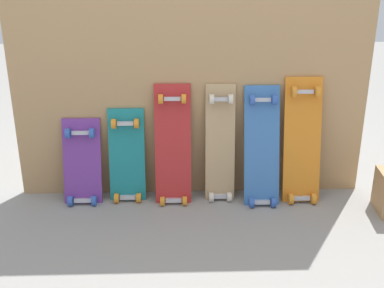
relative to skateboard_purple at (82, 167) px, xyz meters
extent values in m
plane|color=gray|center=(0.70, 0.04, -0.23)|extent=(12.00, 12.00, 0.00)
cube|color=tan|center=(0.70, 0.11, 0.61)|extent=(2.23, 0.04, 1.69)
cube|color=#6B338C|center=(0.00, 0.01, 0.00)|extent=(0.24, 0.17, 0.59)
cube|color=#B7B7BF|center=(0.00, -0.07, -0.20)|extent=(0.11, 0.04, 0.03)
cube|color=#B7B7BF|center=(0.00, 0.04, 0.21)|extent=(0.11, 0.04, 0.03)
cylinder|color=#3359B2|center=(-0.07, -0.09, -0.20)|extent=(0.03, 0.06, 0.06)
cylinder|color=#3359B2|center=(0.07, -0.09, -0.20)|extent=(0.03, 0.06, 0.06)
cylinder|color=#3359B2|center=(-0.07, 0.02, 0.22)|extent=(0.03, 0.06, 0.06)
cylinder|color=#3359B2|center=(0.07, 0.02, 0.22)|extent=(0.03, 0.06, 0.06)
cube|color=#197A7F|center=(0.28, 0.03, 0.03)|extent=(0.23, 0.13, 0.65)
cube|color=#B7B7BF|center=(0.28, -0.04, -0.20)|extent=(0.10, 0.04, 0.03)
cube|color=#B7B7BF|center=(0.28, 0.04, 0.27)|extent=(0.10, 0.04, 0.03)
cylinder|color=orange|center=(0.21, -0.05, -0.20)|extent=(0.03, 0.06, 0.06)
cylinder|color=orange|center=(0.35, -0.05, -0.20)|extent=(0.03, 0.06, 0.06)
cylinder|color=orange|center=(0.21, 0.03, 0.27)|extent=(0.03, 0.06, 0.06)
cylinder|color=orange|center=(0.35, 0.03, 0.27)|extent=(0.03, 0.06, 0.06)
cube|color=#B22626|center=(0.58, 0.00, 0.11)|extent=(0.23, 0.18, 0.81)
cube|color=#B7B7BF|center=(0.58, -0.09, -0.21)|extent=(0.10, 0.04, 0.03)
cube|color=#B7B7BF|center=(0.58, 0.04, 0.43)|extent=(0.10, 0.04, 0.03)
cylinder|color=orange|center=(0.51, -0.10, -0.20)|extent=(0.03, 0.06, 0.06)
cylinder|color=orange|center=(0.65, -0.10, -0.20)|extent=(0.03, 0.06, 0.06)
cylinder|color=orange|center=(0.51, 0.02, 0.43)|extent=(0.03, 0.06, 0.06)
cylinder|color=orange|center=(0.65, 0.02, 0.43)|extent=(0.03, 0.06, 0.06)
cube|color=tan|center=(0.88, 0.03, 0.11)|extent=(0.19, 0.13, 0.81)
cube|color=#B7B7BF|center=(0.88, -0.04, -0.20)|extent=(0.08, 0.04, 0.03)
cube|color=#B7B7BF|center=(0.88, 0.05, 0.42)|extent=(0.08, 0.04, 0.03)
cylinder|color=beige|center=(0.82, -0.06, -0.20)|extent=(0.03, 0.06, 0.06)
cylinder|color=beige|center=(0.93, -0.06, -0.20)|extent=(0.03, 0.06, 0.06)
cylinder|color=beige|center=(0.82, 0.03, 0.43)|extent=(0.03, 0.06, 0.06)
cylinder|color=beige|center=(0.93, 0.03, 0.43)|extent=(0.03, 0.06, 0.06)
cube|color=#386BAD|center=(1.13, -0.02, 0.10)|extent=(0.22, 0.23, 0.80)
cube|color=#B7B7BF|center=(1.13, -0.13, -0.21)|extent=(0.10, 0.04, 0.03)
cube|color=#B7B7BF|center=(1.13, 0.04, 0.42)|extent=(0.10, 0.04, 0.03)
cylinder|color=#3359B2|center=(1.07, -0.15, -0.20)|extent=(0.03, 0.06, 0.06)
cylinder|color=#3359B2|center=(1.20, -0.15, -0.20)|extent=(0.03, 0.06, 0.06)
cylinder|color=#3359B2|center=(1.07, 0.02, 0.42)|extent=(0.03, 0.06, 0.06)
cylinder|color=#3359B2|center=(1.20, 0.02, 0.42)|extent=(0.03, 0.06, 0.06)
cube|color=orange|center=(1.39, 0.00, 0.13)|extent=(0.24, 0.19, 0.84)
cube|color=#B7B7BF|center=(1.39, -0.09, -0.20)|extent=(0.11, 0.04, 0.03)
cube|color=#B7B7BF|center=(1.39, 0.04, 0.47)|extent=(0.11, 0.04, 0.03)
cylinder|color=orange|center=(1.32, -0.11, -0.20)|extent=(0.03, 0.07, 0.07)
cylinder|color=orange|center=(1.47, -0.11, -0.20)|extent=(0.03, 0.07, 0.07)
cylinder|color=orange|center=(1.32, 0.02, 0.47)|extent=(0.03, 0.07, 0.07)
cylinder|color=orange|center=(1.47, 0.02, 0.47)|extent=(0.03, 0.07, 0.07)
camera|label=1|loc=(0.60, -2.83, 1.25)|focal=45.43mm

